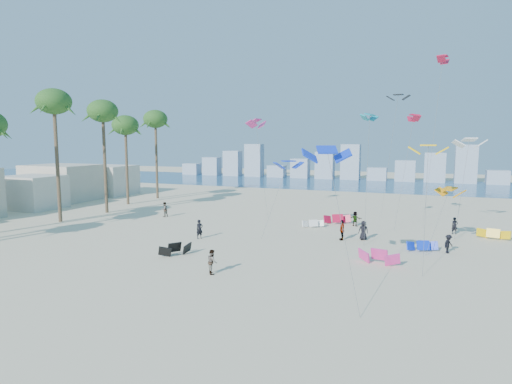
% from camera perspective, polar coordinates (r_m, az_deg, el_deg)
% --- Properties ---
extents(ground, '(220.00, 220.00, 0.00)m').
position_cam_1_polar(ground, '(27.73, -18.62, -12.77)').
color(ground, beige).
rests_on(ground, ground).
extents(ocean, '(220.00, 220.00, 0.00)m').
position_cam_1_polar(ocean, '(93.86, 10.85, 1.19)').
color(ocean, navy).
rests_on(ocean, ground).
extents(kitesurfer_near, '(0.73, 0.79, 1.81)m').
position_cam_1_polar(kitesurfer_near, '(40.17, -7.66, -5.02)').
color(kitesurfer_near, black).
rests_on(kitesurfer_near, ground).
extents(kitesurfer_mid, '(1.01, 1.05, 1.70)m').
position_cam_1_polar(kitesurfer_mid, '(29.73, -5.96, -9.37)').
color(kitesurfer_mid, gray).
rests_on(kitesurfer_mid, ground).
extents(kitesurfers_far, '(33.02, 9.68, 1.90)m').
position_cam_1_polar(kitesurfers_far, '(43.01, 9.80, -4.32)').
color(kitesurfers_far, black).
rests_on(kitesurfers_far, ground).
extents(grounded_kites, '(27.85, 20.16, 1.00)m').
position_cam_1_polar(grounded_kites, '(39.66, 13.47, -5.96)').
color(grounded_kites, black).
rests_on(grounded_kites, ground).
extents(flying_kites, '(27.07, 35.19, 18.49)m').
position_cam_1_polar(flying_kites, '(43.74, 14.95, 8.77)').
color(flying_kites, '#0D32DE').
rests_on(flying_kites, ground).
extents(palm_row, '(5.98, 44.80, 14.96)m').
position_cam_1_polar(palm_row, '(53.12, -26.15, 8.99)').
color(palm_row, brown).
rests_on(palm_row, ground).
extents(beachfront_buildings, '(11.50, 43.00, 6.00)m').
position_cam_1_polar(beachfront_buildings, '(65.36, -29.72, 0.30)').
color(beachfront_buildings, beige).
rests_on(beachfront_buildings, ground).
extents(distant_skyline, '(85.00, 3.00, 8.40)m').
position_cam_1_polar(distant_skyline, '(103.64, 11.27, 3.42)').
color(distant_skyline, '#9EADBF').
rests_on(distant_skyline, ground).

